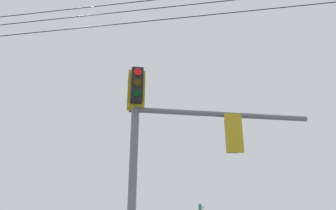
% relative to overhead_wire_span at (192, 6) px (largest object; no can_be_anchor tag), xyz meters
% --- Properties ---
extents(signal_mast_assembly, '(3.30, 4.16, 6.55)m').
position_rel_overhead_wire_span_xyz_m(signal_mast_assembly, '(0.81, 0.29, -3.90)').
color(signal_mast_assembly, slate).
rests_on(signal_mast_assembly, ground).
extents(overhead_wire_span, '(27.56, 19.27, 0.94)m').
position_rel_overhead_wire_span_xyz_m(overhead_wire_span, '(0.00, 0.00, 0.00)').
color(overhead_wire_span, black).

